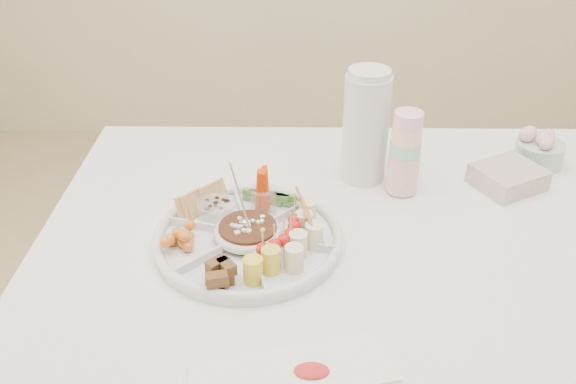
{
  "coord_description": "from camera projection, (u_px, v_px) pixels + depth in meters",
  "views": [
    {
      "loc": [
        -0.22,
        -1.04,
        1.51
      ],
      "look_at": [
        -0.24,
        0.06,
        0.82
      ],
      "focal_mm": 38.0,
      "sensor_mm": 36.0,
      "label": 1
    }
  ],
  "objects": [
    {
      "name": "napkin_stack",
      "position": [
        508.0,
        177.0,
        1.43
      ],
      "size": [
        0.19,
        0.18,
        0.05
      ],
      "primitive_type": "cube",
      "rotation": [
        0.0,
        0.0,
        0.5
      ],
      "color": "#C8A7AC",
      "rests_on": "dining_table"
    },
    {
      "name": "cup_stack",
      "position": [
        405.0,
        153.0,
        1.37
      ],
      "size": [
        0.09,
        0.09,
        0.2
      ],
      "primitive_type": "cylinder",
      "rotation": [
        0.0,
        0.0,
        -0.26
      ],
      "color": "silver",
      "rests_on": "dining_table"
    },
    {
      "name": "banana_tomato",
      "position": [
        292.0,
        249.0,
        1.14
      ],
      "size": [
        0.15,
        0.15,
        0.1
      ],
      "primitive_type": null,
      "rotation": [
        0.0,
        0.0,
        -0.28
      ],
      "color": "#FFEA89",
      "rests_on": "party_tray"
    },
    {
      "name": "carrot_cucumber",
      "position": [
        268.0,
        186.0,
        1.32
      ],
      "size": [
        0.14,
        0.14,
        0.1
      ],
      "primitive_type": null,
      "rotation": [
        0.0,
        0.0,
        -0.28
      ],
      "color": "#E23800",
      "rests_on": "party_tray"
    },
    {
      "name": "granola_chunks",
      "position": [
        224.0,
        269.0,
        1.13
      ],
      "size": [
        0.13,
        0.13,
        0.05
      ],
      "primitive_type": null,
      "rotation": [
        0.0,
        0.0,
        -0.28
      ],
      "color": "brown",
      "rests_on": "party_tray"
    },
    {
      "name": "bean_dip",
      "position": [
        248.0,
        232.0,
        1.24
      ],
      "size": [
        0.15,
        0.15,
        0.04
      ],
      "primitive_type": "cylinder",
      "rotation": [
        0.0,
        0.0,
        -0.28
      ],
      "color": "#34160E",
      "rests_on": "party_tray"
    },
    {
      "name": "cherries",
      "position": [
        183.0,
        239.0,
        1.21
      ],
      "size": [
        0.13,
        0.13,
        0.04
      ],
      "primitive_type": null,
      "rotation": [
        0.0,
        0.0,
        -0.28
      ],
      "color": "orange",
      "rests_on": "party_tray"
    },
    {
      "name": "party_tray",
      "position": [
        248.0,
        235.0,
        1.24
      ],
      "size": [
        0.47,
        0.47,
        0.04
      ],
      "primitive_type": "cylinder",
      "rotation": [
        0.0,
        0.0,
        -0.28
      ],
      "color": "white",
      "rests_on": "dining_table"
    },
    {
      "name": "thermos",
      "position": [
        366.0,
        125.0,
        1.41
      ],
      "size": [
        0.14,
        0.14,
        0.28
      ],
      "primitive_type": "cylinder",
      "rotation": [
        0.0,
        0.0,
        0.37
      ],
      "color": "silver",
      "rests_on": "dining_table"
    },
    {
      "name": "tortillas",
      "position": [
        310.0,
        218.0,
        1.25
      ],
      "size": [
        0.12,
        0.12,
        0.06
      ],
      "primitive_type": null,
      "rotation": [
        0.0,
        0.0,
        -0.28
      ],
      "color": "olive",
      "rests_on": "party_tray"
    },
    {
      "name": "flower_bowl",
      "position": [
        540.0,
        148.0,
        1.51
      ],
      "size": [
        0.13,
        0.13,
        0.09
      ],
      "primitive_type": "cylinder",
      "rotation": [
        0.0,
        0.0,
        0.09
      ],
      "color": "#85BC95",
      "rests_on": "dining_table"
    },
    {
      "name": "pita_raisins",
      "position": [
        209.0,
        201.0,
        1.31
      ],
      "size": [
        0.14,
        0.14,
        0.06
      ],
      "primitive_type": null,
      "rotation": [
        0.0,
        0.0,
        -0.28
      ],
      "color": "tan",
      "rests_on": "party_tray"
    },
    {
      "name": "dining_table",
      "position": [
        385.0,
        361.0,
        1.48
      ],
      "size": [
        1.52,
        1.02,
        0.76
      ],
      "primitive_type": "cube",
      "color": "white",
      "rests_on": "floor"
    },
    {
      "name": "placemat",
      "position": [
        293.0,
        373.0,
        0.96
      ],
      "size": [
        0.34,
        0.18,
        0.01
      ],
      "primitive_type": "cube",
      "rotation": [
        0.0,
        0.0,
        0.25
      ],
      "color": "silver",
      "rests_on": "dining_table"
    }
  ]
}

